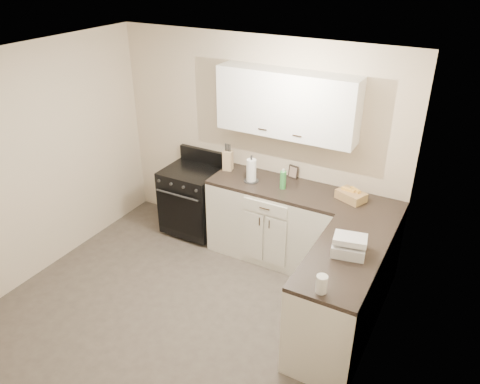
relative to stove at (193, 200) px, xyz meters
The scene contains 20 objects.
floor 1.71m from the stove, 63.71° to the right, with size 3.60×3.60×0.00m, color #473F38.
ceiling 2.62m from the stove, 63.71° to the right, with size 3.60×3.60×0.00m, color white.
wall_back 1.12m from the stove, 24.04° to the left, with size 3.60×3.60×0.00m, color beige.
wall_right 3.03m from the stove, 30.26° to the right, with size 3.60×3.60×0.00m, color beige.
wall_left 1.99m from the stove, 126.00° to the right, with size 3.60×3.60×0.00m, color beige.
base_cabinets_back 1.15m from the stove, ahead, with size 1.55×0.60×0.90m, color silver.
base_cabinets_right 2.31m from the stove, 15.67° to the right, with size 0.60×1.90×0.90m, color silver.
countertop_back 1.24m from the stove, ahead, with size 1.55×0.60×0.04m, color black.
countertop_right 2.36m from the stove, 15.67° to the right, with size 0.60×1.90×0.04m, color black.
upper_cabinets 1.81m from the stove, ahead, with size 1.55×0.30×0.70m, color white.
stove is the anchor object (origin of this frame).
knife_block 0.76m from the stove, 14.23° to the left, with size 0.11×0.10×0.24m, color tan.
paper_towel 1.04m from the stove, ahead, with size 0.11×0.11×0.27m, color white.
soap_bottle 1.36m from the stove, ahead, with size 0.07×0.07×0.20m, color green.
picture_frame 1.38m from the stove, 13.06° to the left, with size 0.12×0.02×0.15m, color black.
wicker_basket 2.04m from the stove, ahead, with size 0.29×0.19×0.10m, color #A98950.
countertop_grill 2.46m from the stove, 21.08° to the right, with size 0.28×0.26×0.10m, color silver.
glass_jar 2.71m from the stove, 33.71° to the right, with size 0.09×0.09×0.15m, color silver.
oven_mitt_near 2.27m from the stove, 33.00° to the right, with size 0.02×0.16×0.28m, color black.
oven_mitt_far 2.07m from the stove, 23.19° to the right, with size 0.02×0.13×0.23m, color black.
Camera 1 is at (2.30, -2.80, 3.32)m, focal length 35.00 mm.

